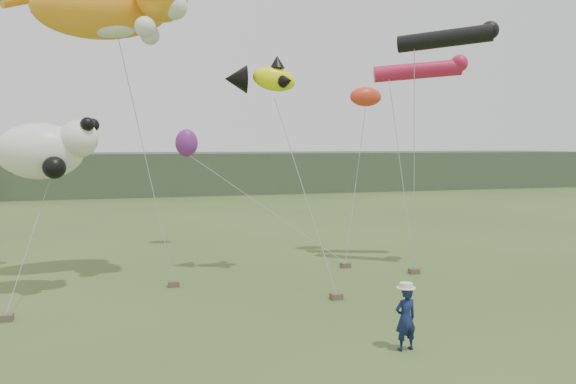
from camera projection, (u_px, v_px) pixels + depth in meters
name	position (u px, v px, depth m)	size (l,w,h in m)	color
ground	(361.00, 330.00, 14.99)	(120.00, 120.00, 0.00)	#385123
headland	(160.00, 173.00, 56.90)	(90.00, 13.00, 4.00)	#2D3D28
festival_attendant	(406.00, 318.00, 13.48)	(0.57, 0.37, 1.56)	#111B43
sandbag_anchors	(269.00, 284.00, 19.44)	(14.21, 4.52, 0.19)	brown
cat_kite	(115.00, 6.00, 19.27)	(6.30, 3.49, 2.73)	orange
fish_kite	(260.00, 78.00, 20.51)	(2.69, 1.78, 1.40)	#FDFF05
tube_kites	(438.00, 54.00, 22.28)	(3.91, 3.95, 2.11)	black
panda_kite	(47.00, 150.00, 17.93)	(3.17, 2.05, 1.97)	white
misc_kites	(273.00, 121.00, 25.50)	(8.60, 4.98, 3.08)	red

